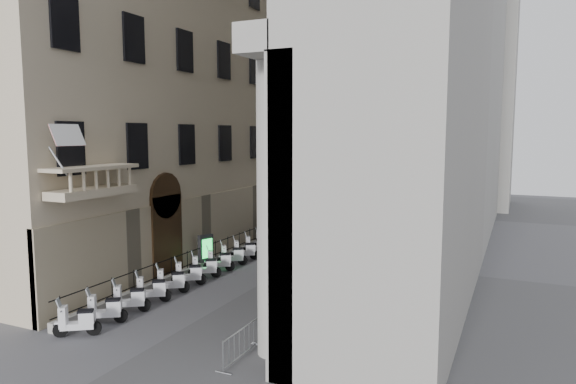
% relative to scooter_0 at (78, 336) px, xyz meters
% --- Properties ---
extents(far_building, '(22.00, 10.00, 30.00)m').
position_rel_scooter_0_xyz_m(far_building, '(3.16, 43.73, 15.00)').
color(far_building, '#AFACA5').
rests_on(far_building, ground).
extents(iron_fence, '(0.30, 28.00, 1.40)m').
position_rel_scooter_0_xyz_m(iron_fence, '(-1.14, 13.73, 0.00)').
color(iron_fence, black).
rests_on(iron_fence, ground).
extents(blue_awning, '(1.60, 3.00, 3.00)m').
position_rel_scooter_0_xyz_m(blue_awning, '(7.31, 21.73, 0.00)').
color(blue_awning, navy).
rests_on(blue_awning, ground).
extents(flag, '(1.00, 1.40, 8.20)m').
position_rel_scooter_0_xyz_m(flag, '(-0.84, 0.73, 0.00)').
color(flag, '#9E0C11').
rests_on(flag, ground).
extents(scooter_0, '(1.48, 1.24, 1.50)m').
position_rel_scooter_0_xyz_m(scooter_0, '(0.00, 0.00, 0.00)').
color(scooter_0, white).
rests_on(scooter_0, ground).
extents(scooter_1, '(1.48, 1.24, 1.50)m').
position_rel_scooter_0_xyz_m(scooter_1, '(0.00, 1.43, 0.00)').
color(scooter_1, white).
rests_on(scooter_1, ground).
extents(scooter_2, '(1.48, 1.24, 1.50)m').
position_rel_scooter_0_xyz_m(scooter_2, '(0.00, 2.86, 0.00)').
color(scooter_2, white).
rests_on(scooter_2, ground).
extents(scooter_3, '(1.48, 1.24, 1.50)m').
position_rel_scooter_0_xyz_m(scooter_3, '(0.00, 4.29, 0.00)').
color(scooter_3, white).
rests_on(scooter_3, ground).
extents(scooter_4, '(1.48, 1.24, 1.50)m').
position_rel_scooter_0_xyz_m(scooter_4, '(0.00, 5.73, 0.00)').
color(scooter_4, white).
rests_on(scooter_4, ground).
extents(scooter_5, '(1.48, 1.24, 1.50)m').
position_rel_scooter_0_xyz_m(scooter_5, '(0.00, 7.16, 0.00)').
color(scooter_5, white).
rests_on(scooter_5, ground).
extents(scooter_6, '(1.48, 1.24, 1.50)m').
position_rel_scooter_0_xyz_m(scooter_6, '(0.00, 8.59, 0.00)').
color(scooter_6, white).
rests_on(scooter_6, ground).
extents(scooter_7, '(1.48, 1.24, 1.50)m').
position_rel_scooter_0_xyz_m(scooter_7, '(0.00, 10.02, 0.00)').
color(scooter_7, white).
rests_on(scooter_7, ground).
extents(scooter_8, '(1.48, 1.24, 1.50)m').
position_rel_scooter_0_xyz_m(scooter_8, '(0.00, 11.45, 0.00)').
color(scooter_8, white).
rests_on(scooter_8, ground).
extents(scooter_9, '(1.48, 1.24, 1.50)m').
position_rel_scooter_0_xyz_m(scooter_9, '(0.00, 12.88, 0.00)').
color(scooter_9, white).
rests_on(scooter_9, ground).
extents(scooter_10, '(1.48, 1.24, 1.50)m').
position_rel_scooter_0_xyz_m(scooter_10, '(0.00, 14.32, 0.00)').
color(scooter_10, white).
rests_on(scooter_10, ground).
extents(scooter_11, '(1.48, 1.24, 1.50)m').
position_rel_scooter_0_xyz_m(scooter_11, '(0.00, 15.75, 0.00)').
color(scooter_11, white).
rests_on(scooter_11, ground).
extents(scooter_12, '(1.48, 1.24, 1.50)m').
position_rel_scooter_0_xyz_m(scooter_12, '(0.00, 17.18, 0.00)').
color(scooter_12, white).
rests_on(scooter_12, ground).
extents(scooter_13, '(1.48, 1.24, 1.50)m').
position_rel_scooter_0_xyz_m(scooter_13, '(0.00, 18.61, 0.00)').
color(scooter_13, white).
rests_on(scooter_13, ground).
extents(scooter_14, '(1.48, 1.24, 1.50)m').
position_rel_scooter_0_xyz_m(scooter_14, '(0.00, 20.04, 0.00)').
color(scooter_14, white).
rests_on(scooter_14, ground).
extents(scooter_15, '(1.48, 1.24, 1.50)m').
position_rel_scooter_0_xyz_m(scooter_15, '(0.00, 21.47, 0.00)').
color(scooter_15, white).
rests_on(scooter_15, ground).
extents(barrier_0, '(0.60, 2.40, 1.10)m').
position_rel_scooter_0_xyz_m(barrier_0, '(6.60, 0.84, 0.00)').
color(barrier_0, '#9FA2A7').
rests_on(barrier_0, ground).
extents(barrier_1, '(0.60, 2.40, 1.10)m').
position_rel_scooter_0_xyz_m(barrier_1, '(6.60, 3.34, 0.00)').
color(barrier_1, '#9FA2A7').
rests_on(barrier_1, ground).
extents(barrier_2, '(0.60, 2.40, 1.10)m').
position_rel_scooter_0_xyz_m(barrier_2, '(6.60, 5.84, 0.00)').
color(barrier_2, '#9FA2A7').
rests_on(barrier_2, ground).
extents(barrier_3, '(0.60, 2.40, 1.10)m').
position_rel_scooter_0_xyz_m(barrier_3, '(6.60, 8.34, 0.00)').
color(barrier_3, '#9FA2A7').
rests_on(barrier_3, ground).
extents(barrier_4, '(0.60, 2.40, 1.10)m').
position_rel_scooter_0_xyz_m(barrier_4, '(6.60, 10.84, 0.00)').
color(barrier_4, '#9FA2A7').
rests_on(barrier_4, ground).
extents(barrier_5, '(0.60, 2.40, 1.10)m').
position_rel_scooter_0_xyz_m(barrier_5, '(6.60, 13.34, 0.00)').
color(barrier_5, '#9FA2A7').
rests_on(barrier_5, ground).
extents(barrier_6, '(0.60, 2.40, 1.10)m').
position_rel_scooter_0_xyz_m(barrier_6, '(6.60, 15.84, 0.00)').
color(barrier_6, '#9FA2A7').
rests_on(barrier_6, ground).
extents(barrier_7, '(0.60, 2.40, 1.10)m').
position_rel_scooter_0_xyz_m(barrier_7, '(6.60, 18.34, 0.00)').
color(barrier_7, '#9FA2A7').
rests_on(barrier_7, ground).
extents(barrier_8, '(0.60, 2.40, 1.10)m').
position_rel_scooter_0_xyz_m(barrier_8, '(6.60, 20.84, 0.00)').
color(barrier_8, '#9FA2A7').
rests_on(barrier_8, ground).
extents(security_tent, '(3.60, 3.60, 2.93)m').
position_rel_scooter_0_xyz_m(security_tent, '(-0.44, 20.41, 2.45)').
color(security_tent, white).
rests_on(security_tent, ground).
extents(street_lamp, '(2.29, 0.87, 7.24)m').
position_rel_scooter_0_xyz_m(street_lamp, '(-0.60, 21.46, 4.27)').
color(street_lamp, '#97999F').
rests_on(street_lamp, ground).
extents(info_kiosk, '(0.54, 0.95, 1.93)m').
position_rel_scooter_0_xyz_m(info_kiosk, '(-1.03, 10.24, 0.98)').
color(info_kiosk, black).
rests_on(info_kiosk, ground).
extents(pedestrian_a, '(0.73, 0.50, 1.93)m').
position_rel_scooter_0_xyz_m(pedestrian_a, '(5.16, 23.13, 0.97)').
color(pedestrian_a, black).
rests_on(pedestrian_a, ground).
extents(pedestrian_b, '(1.18, 1.16, 1.92)m').
position_rel_scooter_0_xyz_m(pedestrian_b, '(3.52, 20.40, 0.96)').
color(pedestrian_b, black).
rests_on(pedestrian_b, ground).
extents(pedestrian_c, '(0.90, 0.62, 1.78)m').
position_rel_scooter_0_xyz_m(pedestrian_c, '(2.19, 23.06, 0.89)').
color(pedestrian_c, black).
rests_on(pedestrian_c, ground).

